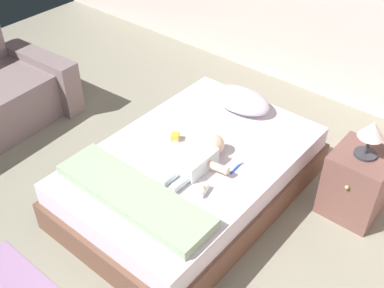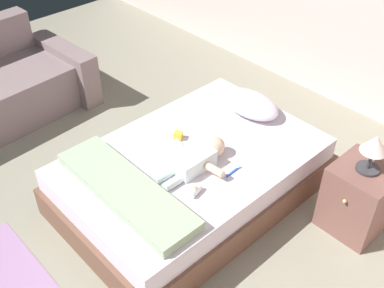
# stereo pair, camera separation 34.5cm
# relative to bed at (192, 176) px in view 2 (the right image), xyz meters

# --- Properties ---
(ground_plane) EXTENTS (8.00, 8.00, 0.00)m
(ground_plane) POSITION_rel_bed_xyz_m (0.05, -0.93, -0.21)
(ground_plane) COLOR gray
(bed) EXTENTS (1.33, 1.99, 0.43)m
(bed) POSITION_rel_bed_xyz_m (0.00, 0.00, 0.00)
(bed) COLOR brown
(bed) RESTS_ON ground_plane
(pillow) EXTENTS (0.54, 0.33, 0.15)m
(pillow) POSITION_rel_bed_xyz_m (-0.08, 0.74, 0.30)
(pillow) COLOR silver
(pillow) RESTS_ON bed
(baby) EXTENTS (0.50, 0.61, 0.15)m
(baby) POSITION_rel_bed_xyz_m (0.11, -0.06, 0.28)
(baby) COLOR white
(baby) RESTS_ON bed
(toothbrush) EXTENTS (0.02, 0.14, 0.02)m
(toothbrush) POSITION_rel_bed_xyz_m (0.35, 0.09, 0.23)
(toothbrush) COLOR blue
(toothbrush) RESTS_ON bed
(nightstand) EXTENTS (0.41, 0.44, 0.55)m
(nightstand) POSITION_rel_bed_xyz_m (1.04, 0.67, 0.06)
(nightstand) COLOR brown
(nightstand) RESTS_ON ground_plane
(lamp) EXTENTS (0.18, 0.18, 0.29)m
(lamp) POSITION_rel_bed_xyz_m (1.04, 0.67, 0.54)
(lamp) COLOR #333338
(lamp) RESTS_ON nightstand
(blanket) EXTENTS (1.19, 0.34, 0.08)m
(blanket) POSITION_rel_bed_xyz_m (-0.00, -0.61, 0.26)
(blanket) COLOR #9FB694
(blanket) RESTS_ON bed
(toy_block) EXTENTS (0.08, 0.08, 0.06)m
(toy_block) POSITION_rel_bed_xyz_m (-0.21, 0.05, 0.25)
(toy_block) COLOR yellow
(toy_block) RESTS_ON bed
(baby_bottle) EXTENTS (0.08, 0.12, 0.08)m
(baby_bottle) POSITION_rel_bed_xyz_m (0.32, -0.27, 0.25)
(baby_bottle) COLOR white
(baby_bottle) RESTS_ON bed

